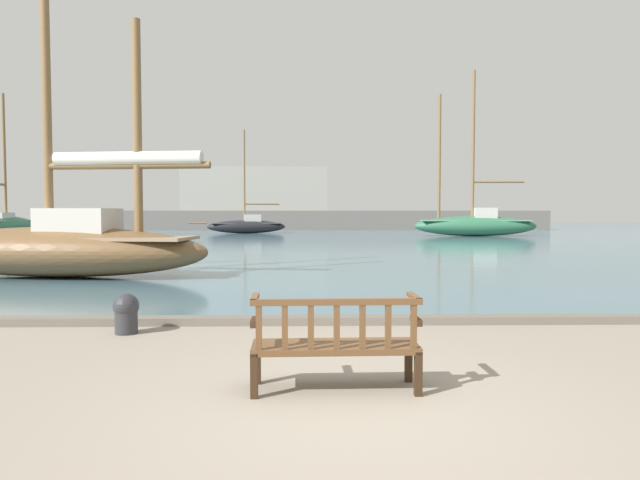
# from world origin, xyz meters

# --- Properties ---
(ground_plane) EXTENTS (160.00, 160.00, 0.00)m
(ground_plane) POSITION_xyz_m (0.00, 0.00, 0.00)
(ground_plane) COLOR gray
(harbor_water) EXTENTS (100.00, 80.00, 0.08)m
(harbor_water) POSITION_xyz_m (0.00, 44.00, 0.04)
(harbor_water) COLOR slate
(harbor_water) RESTS_ON ground
(quay_edge_kerb) EXTENTS (40.00, 0.30, 0.12)m
(quay_edge_kerb) POSITION_xyz_m (0.00, 3.85, 0.06)
(quay_edge_kerb) COLOR #675F54
(quay_edge_kerb) RESTS_ON ground
(park_bench) EXTENTS (1.61, 0.56, 0.92)m
(park_bench) POSITION_xyz_m (-0.12, 0.57, 0.47)
(park_bench) COLOR #322113
(park_bench) RESTS_ON ground
(sailboat_far_starboard) EXTENTS (8.51, 2.54, 11.38)m
(sailboat_far_starboard) POSITION_xyz_m (11.25, 34.41, 1.00)
(sailboat_far_starboard) COLOR #2D6647
(sailboat_far_starboard) RESTS_ON harbor_water
(sailboat_mid_starboard) EXTENTS (2.15, 7.39, 9.57)m
(sailboat_mid_starboard) POSITION_xyz_m (-20.69, 33.73, 0.91)
(sailboat_mid_starboard) COLOR #2D6647
(sailboat_mid_starboard) RESTS_ON harbor_water
(sailboat_nearest_port) EXTENTS (7.48, 2.66, 8.09)m
(sailboat_nearest_port) POSITION_xyz_m (-5.16, 40.00, 0.72)
(sailboat_nearest_port) COLOR black
(sailboat_nearest_port) RESTS_ON harbor_water
(sailboat_outer_starboard) EXTENTS (9.60, 3.20, 8.68)m
(sailboat_outer_starboard) POSITION_xyz_m (-6.70, 9.77, 0.95)
(sailboat_outer_starboard) COLOR brown
(sailboat_outer_starboard) RESTS_ON harbor_water
(mooring_bollard) EXTENTS (0.36, 0.36, 0.57)m
(mooring_bollard) POSITION_xyz_m (-2.96, 3.23, 0.30)
(mooring_bollard) COLOR #2D2D33
(mooring_bollard) RESTS_ON ground
(far_breakwater) EXTENTS (44.02, 2.40, 5.93)m
(far_breakwater) POSITION_xyz_m (-1.87, 48.37, 1.99)
(far_breakwater) COLOR #66605B
(far_breakwater) RESTS_ON ground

